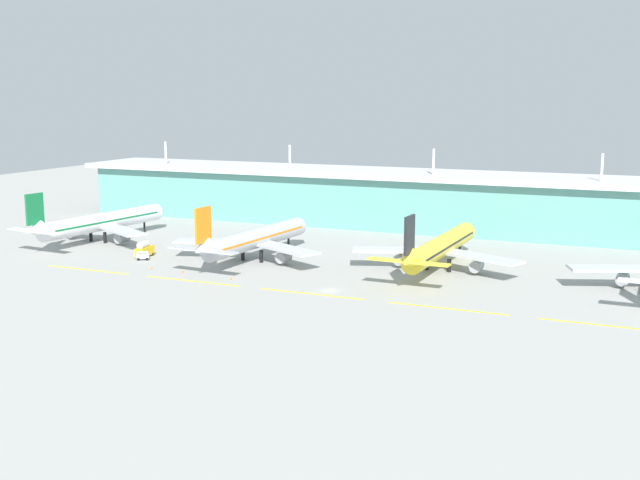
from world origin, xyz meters
name	(u,v)px	position (x,y,z in m)	size (l,w,h in m)	color
ground_plane	(330,291)	(0.00, 0.00, 0.00)	(600.00, 600.00, 0.00)	#9E9E99
terminal_building	(437,201)	(0.00, 99.99, 10.46)	(288.00, 34.00, 29.51)	#5B9E93
airliner_nearest	(100,222)	(-95.94, 32.00, 6.45)	(48.50, 62.44, 18.90)	silver
airliner_near_middle	(254,239)	(-34.42, 24.93, 6.44)	(48.65, 59.28, 18.90)	#ADB2BC
airliner_far_middle	(440,247)	(18.78, 34.14, 6.45)	(48.78, 62.53, 18.90)	yellow
taxiway_stripe_west	(88,270)	(-71.00, -4.75, 0.02)	(28.00, 0.70, 0.04)	yellow
taxiway_stripe_mid_west	(192,281)	(-37.00, -4.75, 0.02)	(28.00, 0.70, 0.04)	yellow
taxiway_stripe_centre	(311,294)	(-3.00, -4.75, 0.02)	(28.00, 0.70, 0.04)	yellow
taxiway_stripe_mid_east	(447,308)	(31.00, -4.75, 0.02)	(28.00, 0.70, 0.04)	yellow
taxiway_stripe_east	(605,325)	(65.00, -4.75, 0.02)	(28.00, 0.70, 0.04)	yellow
fuel_truck	(144,250)	(-67.24, 16.23, 2.26)	(3.24, 7.41, 4.95)	gold
baggage_cart	(143,256)	(-65.09, 12.51, 1.26)	(4.02, 3.42, 2.48)	silver
safety_cone_left_wingtip	(183,271)	(-44.86, 2.81, 0.35)	(0.56, 0.56, 0.70)	orange
safety_cone_nose_front	(152,268)	(-55.09, 2.85, 0.35)	(0.56, 0.56, 0.70)	orange
safety_cone_right_wingtip	(231,278)	(-28.59, 0.81, 0.35)	(0.56, 0.56, 0.70)	orange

